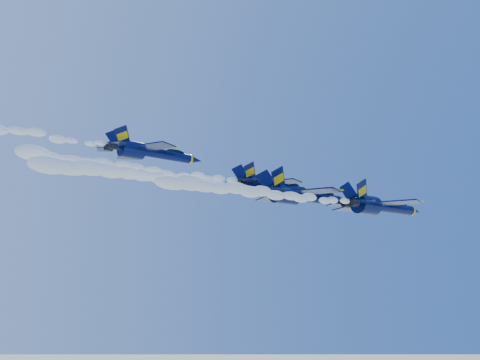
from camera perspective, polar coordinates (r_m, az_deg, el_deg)
jet_lead at (r=85.80m, az=14.82°, el=-2.71°), size 18.93×15.53×7.03m
smoke_trail_jet_lead at (r=67.72m, az=2.86°, el=-1.36°), size 32.06×1.96×1.76m
jet_second at (r=82.18m, az=6.76°, el=-1.66°), size 19.63×16.10×7.29m
smoke_trail_jet_second at (r=66.78m, az=-7.83°, el=0.08°), size 32.06×2.03×1.83m
jet_third at (r=85.55m, az=3.43°, el=-0.66°), size 17.11×14.03×6.36m
smoke_trail_jet_third at (r=71.82m, az=-10.30°, el=1.10°), size 32.06×1.77×1.59m
jet_fourth at (r=79.96m, az=-9.46°, el=2.94°), size 16.21×13.30×6.02m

